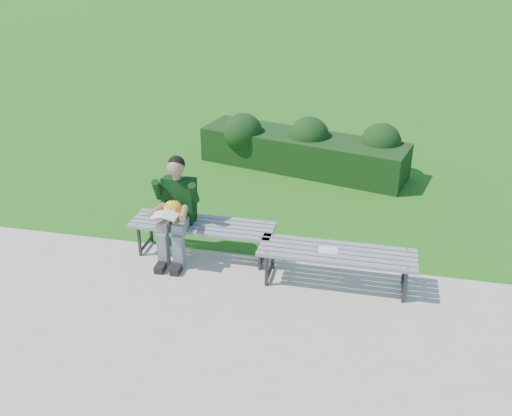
{
  "coord_description": "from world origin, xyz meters",
  "views": [
    {
      "loc": [
        1.36,
        -6.11,
        3.79
      ],
      "look_at": [
        0.03,
        -0.08,
        0.74
      ],
      "focal_mm": 40.0,
      "sensor_mm": 36.0,
      "label": 1
    }
  ],
  "objects_px": {
    "paper_sheet": "(328,250)",
    "bench_right": "(337,255)",
    "seated_boy": "(176,207)",
    "bench_left": "(202,227)",
    "hedge": "(305,147)"
  },
  "relations": [
    {
      "from": "bench_left",
      "to": "seated_boy",
      "type": "relative_size",
      "value": 1.37
    },
    {
      "from": "hedge",
      "to": "bench_left",
      "type": "relative_size",
      "value": 2.04
    },
    {
      "from": "bench_left",
      "to": "paper_sheet",
      "type": "relative_size",
      "value": 7.88
    },
    {
      "from": "bench_left",
      "to": "bench_right",
      "type": "relative_size",
      "value": 1.0
    },
    {
      "from": "bench_right",
      "to": "seated_boy",
      "type": "bearing_deg",
      "value": 173.6
    },
    {
      "from": "hedge",
      "to": "bench_right",
      "type": "distance_m",
      "value": 3.63
    },
    {
      "from": "paper_sheet",
      "to": "bench_right",
      "type": "bearing_deg",
      "value": -0.0
    },
    {
      "from": "seated_boy",
      "to": "paper_sheet",
      "type": "xyz_separation_m",
      "value": [
        1.9,
        -0.22,
        -0.24
      ]
    },
    {
      "from": "hedge",
      "to": "seated_boy",
      "type": "height_order",
      "value": "seated_boy"
    },
    {
      "from": "bench_right",
      "to": "paper_sheet",
      "type": "height_order",
      "value": "bench_right"
    },
    {
      "from": "hedge",
      "to": "paper_sheet",
      "type": "height_order",
      "value": "hedge"
    },
    {
      "from": "hedge",
      "to": "paper_sheet",
      "type": "relative_size",
      "value": 16.07
    },
    {
      "from": "hedge",
      "to": "paper_sheet",
      "type": "xyz_separation_m",
      "value": [
        0.76,
        -3.52,
        0.08
      ]
    },
    {
      "from": "hedge",
      "to": "bench_left",
      "type": "bearing_deg",
      "value": -104.76
    },
    {
      "from": "hedge",
      "to": "paper_sheet",
      "type": "distance_m",
      "value": 3.6
    }
  ]
}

